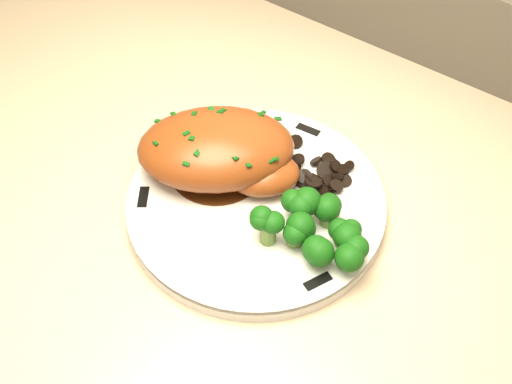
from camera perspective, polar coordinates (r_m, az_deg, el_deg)
The scene contains 8 objects.
plate at distance 0.65m, azimuth 0.00°, elevation -1.06°, with size 0.26×0.26×0.02m, color silver.
rim_accent_0 at distance 0.71m, azimuth 4.65°, elevation 5.52°, with size 0.03×0.01×0.00m, color black.
rim_accent_1 at distance 0.65m, azimuth -9.98°, elevation -0.47°, with size 0.03×0.01×0.00m, color black.
rim_accent_2 at distance 0.59m, azimuth 5.51°, elevation -7.94°, with size 0.03×0.01×0.00m, color black.
gravy_pool at distance 0.67m, azimuth -3.45°, elevation 2.06°, with size 0.10×0.10×0.00m, color #3A1B0A.
chicken_breast at distance 0.65m, azimuth -3.09°, elevation 3.63°, with size 0.19×0.18×0.06m.
mushroom_pile at distance 0.67m, azimuth 4.88°, elevation 1.91°, with size 0.08×0.06×0.02m.
broccoli_florets at distance 0.60m, azimuth 5.25°, elevation -3.24°, with size 0.10×0.08×0.04m.
Camera 1 is at (-0.35, 1.34, 1.43)m, focal length 45.00 mm.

